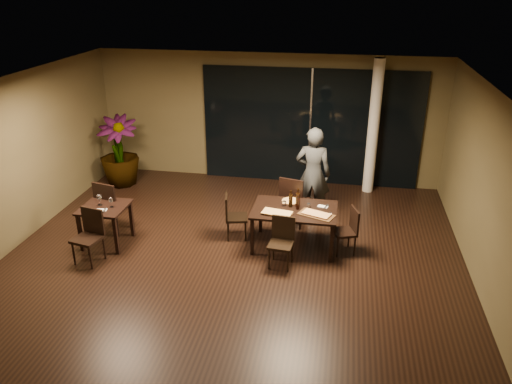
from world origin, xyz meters
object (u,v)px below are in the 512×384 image
object	(u,v)px
diner	(313,174)
potted_plant	(119,151)
bottle_a	(291,199)
chair_main_right	(348,228)
side_table	(105,213)
chair_side_near	(90,233)
chair_main_near	(282,239)
chair_main_left	(232,214)
chair_side_far	(110,204)
bottle_c	(298,198)
chair_main_far	(293,199)
bottle_b	(298,202)
main_table	(295,213)

from	to	relation	value
diner	potted_plant	bearing A→B (deg)	-9.01
bottle_a	chair_main_right	bearing A→B (deg)	-6.30
potted_plant	side_table	bearing A→B (deg)	-70.87
chair_side_near	chair_main_near	bearing A→B (deg)	20.20
diner	chair_main_right	bearing A→B (deg)	123.30
diner	potted_plant	distance (m)	4.68
chair_main_left	chair_side_far	size ratio (longest dim) A/B	0.82
chair_main_right	bottle_c	bearing A→B (deg)	-118.38
chair_main_far	chair_side_far	distance (m)	3.50
chair_side_near	side_table	bearing A→B (deg)	102.56
chair_main_left	bottle_b	bearing A→B (deg)	-108.23
main_table	side_table	xyz separation A→B (m)	(-3.40, -0.50, -0.05)
chair_side_far	chair_main_left	bearing A→B (deg)	-161.65
chair_side_near	diner	bearing A→B (deg)	45.17
bottle_c	chair_main_far	bearing A→B (deg)	102.55
chair_main_right	main_table	bearing A→B (deg)	-111.59
main_table	bottle_c	xyz separation A→B (m)	(0.04, 0.11, 0.25)
chair_main_left	diner	xyz separation A→B (m)	(1.40, 1.11, 0.47)
chair_side_far	bottle_a	size ratio (longest dim) A/B	3.34
potted_plant	bottle_c	size ratio (longest dim) A/B	4.64
diner	chair_main_left	bearing A→B (deg)	41.72
chair_side_near	bottle_b	distance (m)	3.64
chair_main_far	chair_side_near	bearing A→B (deg)	44.31
chair_side_far	potted_plant	xyz separation A→B (m)	(-0.85, 2.31, 0.23)
main_table	bottle_b	world-z (taller)	bottle_b
side_table	chair_side_near	xyz separation A→B (m)	(0.00, -0.60, -0.09)
chair_main_right	side_table	bearing A→B (deg)	-103.55
main_table	bottle_a	world-z (taller)	bottle_a
chair_main_left	chair_main_right	size ratio (longest dim) A/B	1.04
chair_main_right	bottle_c	distance (m)	1.04
bottle_a	bottle_b	distance (m)	0.16
bottle_b	bottle_c	world-z (taller)	bottle_c
side_table	bottle_a	distance (m)	3.38
chair_main_near	chair_side_far	bearing A→B (deg)	175.90
potted_plant	bottle_c	bearing A→B (deg)	-25.78
chair_side_far	bottle_a	distance (m)	3.43
potted_plant	chair_side_far	bearing A→B (deg)	-69.82
chair_main_near	bottle_a	xyz separation A→B (m)	(0.05, 0.73, 0.43)
bottle_b	chair_side_near	bearing A→B (deg)	-162.21
chair_main_left	diner	size ratio (longest dim) A/B	0.45
chair_main_far	chair_main_right	world-z (taller)	chair_main_far
side_table	bottle_b	size ratio (longest dim) A/B	2.95
main_table	chair_main_right	distance (m)	0.99
chair_main_left	chair_main_near	bearing A→B (deg)	-139.37
bottle_a	bottle_c	xyz separation A→B (m)	(0.13, 0.03, 0.02)
potted_plant	bottle_c	world-z (taller)	potted_plant
chair_main_far	chair_main_right	xyz separation A→B (m)	(1.08, -0.84, -0.11)
chair_main_near	potted_plant	bearing A→B (deg)	151.06
chair_side_near	chair_side_far	bearing A→B (deg)	107.88
side_table	bottle_b	world-z (taller)	bottle_b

